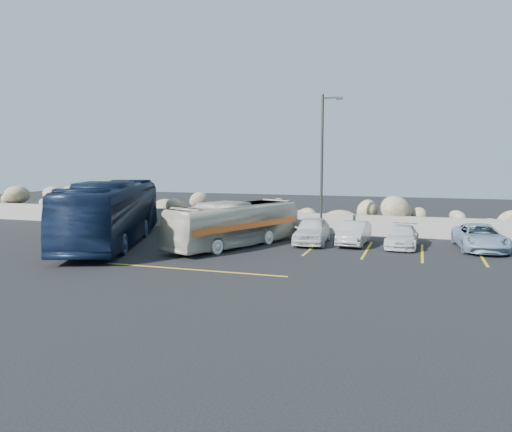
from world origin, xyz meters
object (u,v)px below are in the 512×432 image
(vintage_bus, at_px, (235,224))
(car_c, at_px, (402,237))
(car_a, at_px, (312,230))
(car_b, at_px, (354,233))
(car_d, at_px, (480,237))
(tour_coach, at_px, (112,213))
(lamppost, at_px, (323,163))

(vintage_bus, height_order, car_c, vintage_bus)
(car_a, bearing_deg, car_b, 4.38)
(car_b, relative_size, car_d, 0.80)
(vintage_bus, xyz_separation_m, tour_coach, (-6.42, -1.41, 0.50))
(lamppost, bearing_deg, vintage_bus, -137.21)
(vintage_bus, height_order, tour_coach, tour_coach)
(lamppost, bearing_deg, car_a, -101.59)
(vintage_bus, bearing_deg, car_c, 39.30)
(car_d, bearing_deg, vintage_bus, -172.35)
(car_c, distance_m, car_d, 3.72)
(car_a, bearing_deg, lamppost, 74.81)
(vintage_bus, distance_m, car_b, 6.31)
(lamppost, height_order, vintage_bus, lamppost)
(car_a, distance_m, car_c, 4.65)
(car_c, bearing_deg, car_d, 7.93)
(car_a, bearing_deg, car_c, -0.13)
(lamppost, xyz_separation_m, tour_coach, (-10.26, -4.97, -2.62))
(lamppost, bearing_deg, tour_coach, -154.15)
(lamppost, distance_m, car_b, 4.29)
(car_d, bearing_deg, car_a, 178.71)
(car_c, bearing_deg, car_a, -174.21)
(lamppost, height_order, tour_coach, lamppost)
(tour_coach, distance_m, car_d, 18.83)
(car_a, xyz_separation_m, car_b, (2.20, 0.31, -0.10))
(car_a, relative_size, car_b, 1.12)
(car_a, distance_m, car_b, 2.23)
(vintage_bus, relative_size, car_b, 2.28)
(car_b, bearing_deg, vintage_bus, -153.32)
(tour_coach, distance_m, car_a, 10.65)
(vintage_bus, height_order, car_a, vintage_bus)
(lamppost, xyz_separation_m, car_d, (8.06, -0.74, -3.66))
(car_d, bearing_deg, car_b, 177.43)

